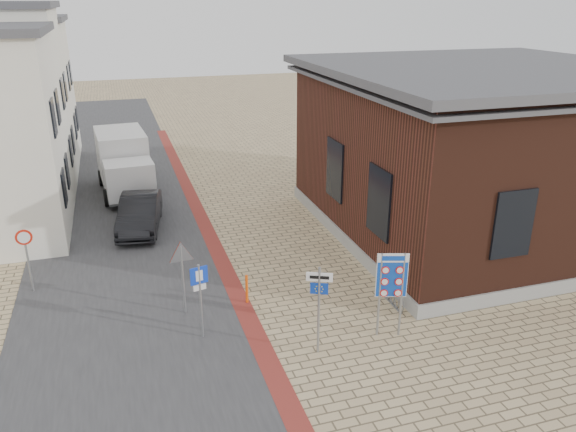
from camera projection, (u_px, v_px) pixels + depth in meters
ground at (340, 354)px, 15.58m from camera, size 120.00×120.00×0.00m
road_strip at (118, 200)px, 27.37m from camera, size 7.00×60.00×0.02m
curb_strip at (207, 230)px, 23.90m from camera, size 0.60×40.00×0.02m
brick_building at (481, 148)px, 23.04m from camera, size 13.00×13.00×6.80m
townhouse_far at (7, 92)px, 32.32m from camera, size 7.40×6.40×8.30m
bike_rack at (390, 295)px, 18.18m from camera, size 0.08×1.80×0.60m
sedan at (140, 213)px, 23.79m from camera, size 2.25×4.63×1.46m
box_truck at (124, 163)px, 28.06m from camera, size 2.75×5.84×2.98m
border_sign at (392, 277)px, 15.82m from camera, size 0.87×0.31×2.63m
essen_sign at (319, 297)px, 15.05m from camera, size 0.66×0.33×2.64m
parking_sign at (200, 289)px, 15.81m from camera, size 0.51×0.16×2.34m
yield_sign at (182, 261)px, 16.97m from camera, size 0.85×0.13×2.39m
speed_sign at (26, 251)px, 18.38m from camera, size 0.53×0.07×2.26m
bollard at (247, 289)px, 18.04m from camera, size 0.11×0.11×1.00m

